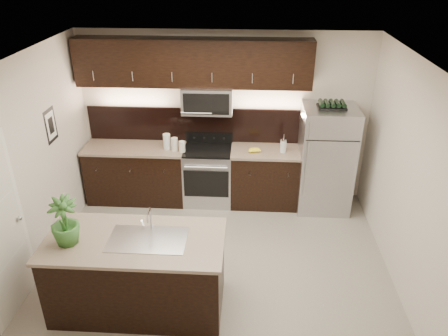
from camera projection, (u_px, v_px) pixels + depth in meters
name	position (u px, v px, depth m)	size (l,w,h in m)	color
ground	(216.00, 267.00, 5.74)	(4.50, 4.50, 0.00)	gray
room_walls	(204.00, 151.00, 4.95)	(4.52, 4.02, 2.71)	beige
counter_run	(195.00, 175.00, 7.06)	(3.51, 0.65, 0.94)	black
upper_fixtures	(195.00, 70.00, 6.43)	(3.49, 0.40, 1.66)	black
island	(138.00, 273.00, 4.94)	(1.96, 0.96, 0.94)	black
sink_faucet	(148.00, 238.00, 4.72)	(0.84, 0.50, 0.28)	silver
refrigerator	(326.00, 159.00, 6.73)	(0.81, 0.73, 1.67)	#B2B2B7
wine_rack	(332.00, 105.00, 6.33)	(0.41, 0.26, 0.10)	black
plant	(64.00, 221.00, 4.55)	(0.31, 0.31, 0.55)	#316327
canisters	(173.00, 144.00, 6.74)	(0.35, 0.20, 0.25)	silver
french_press	(283.00, 145.00, 6.68)	(0.10, 0.10, 0.29)	silver
bananas	(251.00, 150.00, 6.71)	(0.20, 0.15, 0.06)	yellow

